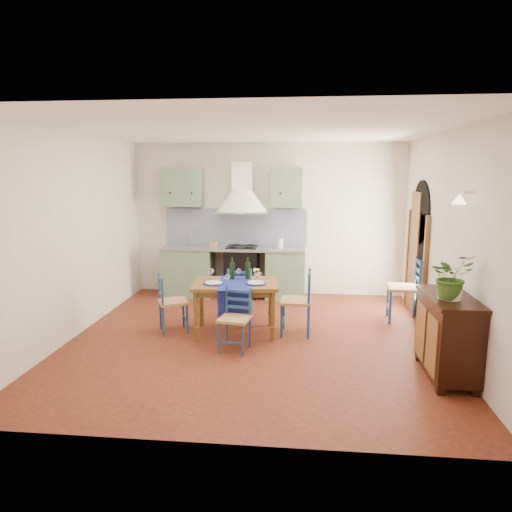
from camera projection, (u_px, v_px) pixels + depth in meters
The scene contains 13 objects.
floor at pixel (254, 339), 6.30m from camera, with size 5.00×5.00×0.00m, color #46180F.
back_wall at pixel (242, 239), 8.40m from camera, with size 5.00×0.96×2.80m.
right_wall at pixel (441, 243), 6.09m from camera, with size 0.26×5.00×2.80m.
left_wall at pixel (74, 236), 6.30m from camera, with size 0.04×5.00×2.80m, color beige.
ceiling at pixel (254, 129), 5.80m from camera, with size 5.00×5.00×0.01m, color white.
dining_table at pixel (235, 288), 6.41m from camera, with size 1.25×0.96×1.06m.
chair_near at pixel (235, 319), 5.85m from camera, with size 0.43×0.43×0.80m.
chair_far at pixel (240, 293), 6.99m from camera, with size 0.44×0.44×0.85m.
chair_left at pixel (171, 302), 6.52m from camera, with size 0.52×0.52×0.84m.
chair_right at pixel (298, 302), 6.41m from camera, with size 0.44×0.44×0.92m.
chair_spare at pixel (406, 288), 6.96m from camera, with size 0.51×0.51×1.00m.
sideboard at pixel (447, 333), 5.05m from camera, with size 0.50×1.05×0.94m.
potted_plant at pixel (451, 276), 4.83m from camera, with size 0.44×0.38×0.49m, color #31581E.
Camera 1 is at (0.63, -5.96, 2.26)m, focal length 32.00 mm.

